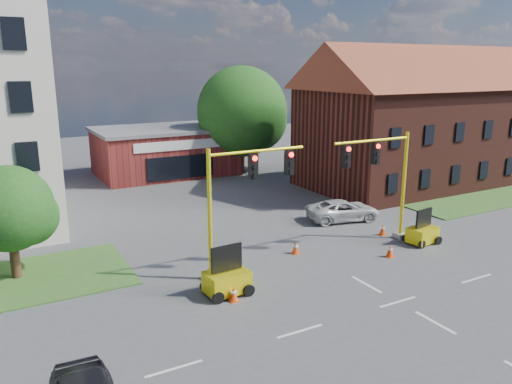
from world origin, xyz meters
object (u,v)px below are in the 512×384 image
(signal_mast_east, at_px, (383,175))
(pickup_white, at_px, (343,210))
(signal_mast_west, at_px, (242,194))
(trailer_east, at_px, (422,233))
(trailer_west, at_px, (227,279))

(signal_mast_east, distance_m, pickup_white, 5.56)
(signal_mast_west, distance_m, trailer_east, 11.38)
(signal_mast_east, xyz_separation_m, trailer_west, (-10.37, -1.76, -3.25))
(trailer_west, xyz_separation_m, trailer_east, (12.47, 0.52, -0.08))
(signal_mast_east, height_order, trailer_east, signal_mast_east)
(signal_mast_east, bearing_deg, pickup_white, 77.71)
(signal_mast_east, bearing_deg, trailer_east, -30.70)
(signal_mast_east, xyz_separation_m, pickup_white, (0.96, 4.41, -3.26))
(trailer_west, relative_size, pickup_white, 0.45)
(pickup_white, bearing_deg, signal_mast_east, -179.04)
(trailer_west, height_order, trailer_east, trailer_west)
(signal_mast_east, distance_m, trailer_east, 4.12)
(signal_mast_east, bearing_deg, trailer_west, -170.36)
(trailer_west, bearing_deg, signal_mast_east, 5.70)
(signal_mast_west, relative_size, trailer_west, 2.88)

